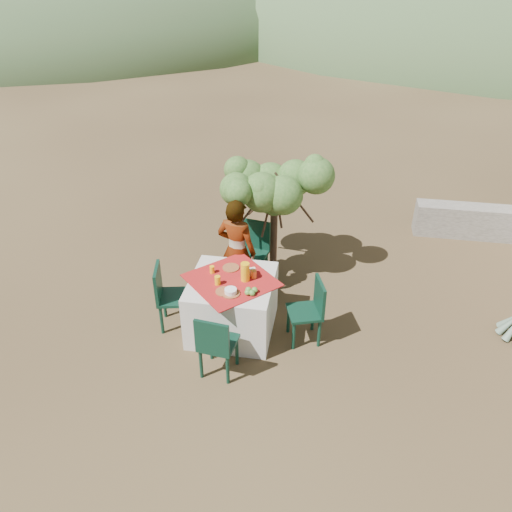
{
  "coord_description": "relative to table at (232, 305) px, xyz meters",
  "views": [
    {
      "loc": [
        0.91,
        -4.49,
        4.22
      ],
      "look_at": [
        0.01,
        0.76,
        0.88
      ],
      "focal_mm": 35.0,
      "sensor_mm": 36.0,
      "label": 1
    }
  ],
  "objects": [
    {
      "name": "bowl_plate",
      "position": [
        0.05,
        -0.28,
        0.39
      ],
      "size": [
        0.22,
        0.22,
        0.01
      ],
      "primitive_type": "cylinder",
      "color": "brown",
      "rests_on": "table"
    },
    {
      "name": "chair_far",
      "position": [
        0.06,
        1.16,
        0.13
      ],
      "size": [
        0.49,
        0.49,
        0.92
      ],
      "rotation": [
        0.0,
        0.0,
        -0.18
      ],
      "color": "black",
      "rests_on": "ground"
    },
    {
      "name": "glass_far",
      "position": [
        -0.27,
        0.11,
        0.43
      ],
      "size": [
        0.06,
        0.06,
        0.1
      ],
      "primitive_type": "cylinder",
      "color": "#FFB310",
      "rests_on": "table"
    },
    {
      "name": "jar_right",
      "position": [
        0.24,
        0.18,
        0.42
      ],
      "size": [
        0.05,
        0.05,
        0.08
      ],
      "primitive_type": "cylinder",
      "color": "orange",
      "rests_on": "table"
    },
    {
      "name": "person",
      "position": [
        -0.07,
        0.68,
        0.37
      ],
      "size": [
        0.62,
        0.49,
        1.51
      ],
      "primitive_type": "imported",
      "rotation": [
        0.0,
        0.0,
        2.89
      ],
      "color": "#8C6651",
      "rests_on": "ground"
    },
    {
      "name": "juice_pitcher",
      "position": [
        0.17,
        0.02,
        0.5
      ],
      "size": [
        0.11,
        0.11,
        0.24
      ],
      "primitive_type": "cylinder",
      "color": "#FFB310",
      "rests_on": "table"
    },
    {
      "name": "chair_left",
      "position": [
        -0.81,
        -0.06,
        0.11
      ],
      "size": [
        0.49,
        0.49,
        0.88
      ],
      "rotation": [
        0.0,
        0.0,
        1.79
      ],
      "color": "black",
      "rests_on": "ground"
    },
    {
      "name": "jar_left",
      "position": [
        0.26,
        0.09,
        0.43
      ],
      "size": [
        0.07,
        0.07,
        0.1
      ],
      "primitive_type": "cylinder",
      "color": "orange",
      "rests_on": "table"
    },
    {
      "name": "napkin_holder",
      "position": [
        0.23,
        0.14,
        0.43
      ],
      "size": [
        0.09,
        0.07,
        0.1
      ],
      "primitive_type": "cube",
      "rotation": [
        0.0,
        0.0,
        0.39
      ],
      "color": "white",
      "rests_on": "table"
    },
    {
      "name": "shrub_tree",
      "position": [
        0.37,
        1.44,
        0.91
      ],
      "size": [
        1.39,
        1.37,
        1.64
      ],
      "color": "#402B20",
      "rests_on": "ground"
    },
    {
      "name": "white_bowl",
      "position": [
        0.05,
        -0.28,
        0.42
      ],
      "size": [
        0.14,
        0.14,
        0.05
      ],
      "primitive_type": "cylinder",
      "color": "white",
      "rests_on": "bowl_plate"
    },
    {
      "name": "plate_near",
      "position": [
        -0.03,
        -0.26,
        0.39
      ],
      "size": [
        0.2,
        0.2,
        0.01
      ],
      "primitive_type": "cylinder",
      "color": "brown",
      "rests_on": "table"
    },
    {
      "name": "stone_wall",
      "position": [
        3.83,
        3.04,
        -0.1
      ],
      "size": [
        2.6,
        0.35,
        0.55
      ],
      "primitive_type": "cube",
      "color": "gray",
      "rests_on": "ground"
    },
    {
      "name": "fruit_cluster",
      "position": [
        0.28,
        -0.24,
        0.42
      ],
      "size": [
        0.14,
        0.13,
        0.07
      ],
      "color": "#559536",
      "rests_on": "table"
    },
    {
      "name": "plate_far",
      "position": [
        -0.06,
        0.25,
        0.39
      ],
      "size": [
        0.21,
        0.21,
        0.01
      ],
      "primitive_type": "cylinder",
      "color": "brown",
      "rests_on": "table"
    },
    {
      "name": "chair_near",
      "position": [
        -0.0,
        -0.83,
        0.09
      ],
      "size": [
        0.44,
        0.44,
        0.85
      ],
      "rotation": [
        0.0,
        0.0,
        3.02
      ],
      "color": "black",
      "rests_on": "ground"
    },
    {
      "name": "table",
      "position": [
        0.0,
        0.0,
        0.0
      ],
      "size": [
        1.3,
        1.3,
        0.76
      ],
      "color": "beige",
      "rests_on": "ground"
    },
    {
      "name": "chair_right",
      "position": [
        0.98,
        -0.03,
        0.09
      ],
      "size": [
        0.5,
        0.5,
        0.85
      ],
      "rotation": [
        0.0,
        0.0,
        5.03
      ],
      "color": "black",
      "rests_on": "ground"
    },
    {
      "name": "glass_near",
      "position": [
        -0.14,
        -0.12,
        0.44
      ],
      "size": [
        0.07,
        0.07,
        0.11
      ],
      "primitive_type": "cylinder",
      "color": "#FFB310",
      "rests_on": "table"
    },
    {
      "name": "hill_near_left",
      "position": [
        -17.77,
        29.64,
        -0.38
      ],
      "size": [
        40.0,
        40.0,
        16.0
      ],
      "primitive_type": "ellipsoid",
      "color": "#435B33",
      "rests_on": "ground"
    },
    {
      "name": "ground",
      "position": [
        0.23,
        -0.36,
        -0.38
      ],
      "size": [
        160.0,
        160.0,
        0.0
      ],
      "primitive_type": "plane",
      "color": "#372819",
      "rests_on": "ground"
    }
  ]
}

